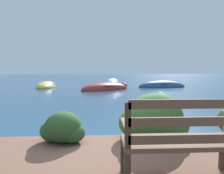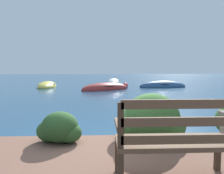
% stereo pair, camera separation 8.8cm
% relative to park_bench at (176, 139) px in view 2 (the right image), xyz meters
% --- Properties ---
extents(ground_plane, '(80.00, 80.00, 0.00)m').
position_rel_park_bench_xyz_m(ground_plane, '(-0.78, 1.66, -0.70)').
color(ground_plane, navy).
extents(park_bench, '(1.28, 0.48, 0.93)m').
position_rel_park_bench_xyz_m(park_bench, '(0.00, 0.00, 0.00)').
color(park_bench, '#433123').
rests_on(park_bench, patio_terrace).
extents(hedge_clump_left, '(0.75, 0.54, 0.51)m').
position_rel_park_bench_xyz_m(hedge_clump_left, '(-1.49, 1.32, -0.26)').
color(hedge_clump_left, '#284C23').
rests_on(hedge_clump_left, patio_terrace).
extents(hedge_clump_centre, '(1.17, 0.84, 0.80)m').
position_rel_park_bench_xyz_m(hedge_clump_centre, '(0.03, 1.37, -0.14)').
color(hedge_clump_centre, '#38662D').
rests_on(hedge_clump_centre, patio_terrace).
extents(rowboat_nearest, '(3.41, 2.57, 0.80)m').
position_rel_park_bench_xyz_m(rowboat_nearest, '(-0.61, 11.54, -0.63)').
color(rowboat_nearest, '#9E2D28').
rests_on(rowboat_nearest, ground_plane).
extents(rowboat_mid, '(3.44, 1.32, 0.81)m').
position_rel_park_bench_xyz_m(rowboat_mid, '(3.45, 12.97, -0.63)').
color(rowboat_mid, '#2D517A').
rests_on(rowboat_mid, ground_plane).
extents(rowboat_far, '(1.24, 2.84, 0.74)m').
position_rel_park_bench_xyz_m(rowboat_far, '(-4.76, 13.47, -0.64)').
color(rowboat_far, '#DBC64C').
rests_on(rowboat_far, ground_plane).
extents(rowboat_outer, '(1.24, 3.35, 0.71)m').
position_rel_park_bench_xyz_m(rowboat_outer, '(0.18, 17.28, -0.64)').
color(rowboat_outer, silver).
rests_on(rowboat_outer, ground_plane).
extents(mooring_buoy, '(0.45, 0.45, 0.41)m').
position_rel_park_bench_xyz_m(mooring_buoy, '(0.87, 13.71, -0.63)').
color(mooring_buoy, red).
rests_on(mooring_buoy, ground_plane).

